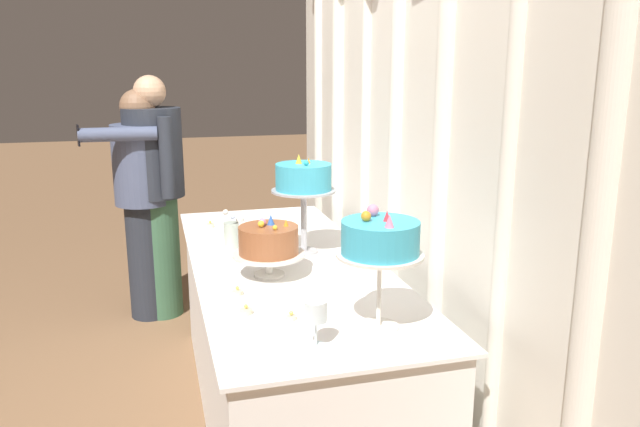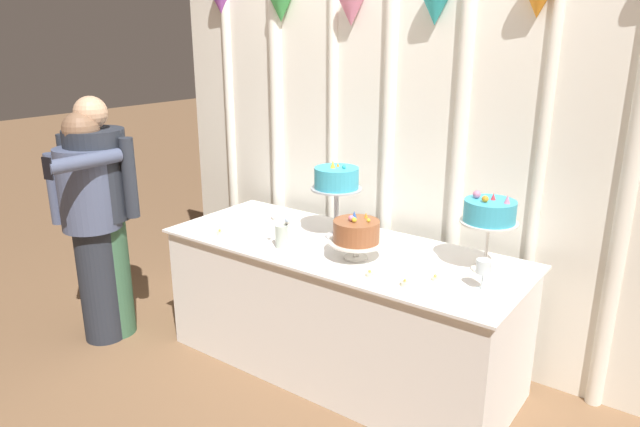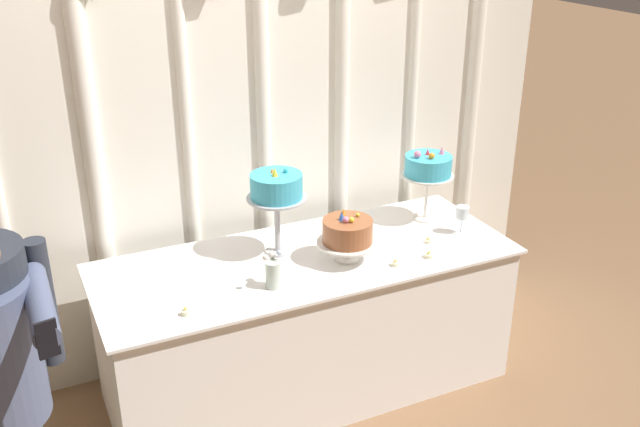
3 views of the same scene
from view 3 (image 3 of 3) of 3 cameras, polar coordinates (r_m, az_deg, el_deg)
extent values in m
plane|color=#846042|center=(3.93, -0.36, -14.18)|extent=(24.00, 24.00, 0.00)
cube|color=white|center=(3.88, -4.45, 5.93)|extent=(3.42, 0.04, 2.47)
cylinder|color=white|center=(3.66, -17.44, 3.74)|extent=(0.10, 0.10, 2.47)
cylinder|color=white|center=(3.74, -10.37, 4.90)|extent=(0.07, 0.07, 2.47)
cylinder|color=white|center=(3.86, -4.46, 5.81)|extent=(0.08, 0.08, 2.47)
cylinder|color=white|center=(4.03, 1.68, 6.69)|extent=(0.08, 0.08, 2.47)
cylinder|color=white|center=(4.25, 7.19, 7.41)|extent=(0.06, 0.06, 2.47)
cylinder|color=white|center=(4.48, 11.84, 7.97)|extent=(0.08, 0.08, 2.47)
cube|color=white|center=(3.79, -1.01, -8.80)|extent=(2.05, 0.77, 0.76)
cube|color=white|center=(3.59, -1.06, -3.59)|extent=(2.10, 0.82, 0.01)
cylinder|color=#B2B2B7|center=(3.64, -3.34, -2.99)|extent=(0.13, 0.13, 0.01)
cylinder|color=#B2B2B7|center=(3.58, -3.39, -0.91)|extent=(0.03, 0.03, 0.28)
cylinder|color=#B2B2B7|center=(3.52, -3.45, 1.23)|extent=(0.30, 0.30, 0.01)
cylinder|color=#3DB2D1|center=(3.50, -3.47, 2.20)|extent=(0.26, 0.26, 0.12)
sphere|color=#2DB2B7|center=(3.49, -2.74, 3.42)|extent=(0.02, 0.02, 0.02)
cone|color=orange|center=(3.49, -3.81, 3.42)|extent=(0.02, 0.02, 0.03)
cone|color=yellow|center=(3.45, -3.60, 3.31)|extent=(0.03, 0.03, 0.04)
cylinder|color=silver|center=(3.57, 2.16, -3.56)|extent=(0.13, 0.13, 0.01)
cylinder|color=silver|center=(3.55, 2.17, -2.93)|extent=(0.03, 0.03, 0.08)
cylinder|color=silver|center=(3.53, 2.18, -2.30)|extent=(0.30, 0.30, 0.01)
cylinder|color=#995633|center=(3.50, 2.19, -1.39)|extent=(0.25, 0.25, 0.11)
sphere|color=yellow|center=(3.51, 3.01, -0.11)|extent=(0.02, 0.02, 0.02)
cone|color=orange|center=(3.53, 1.88, 0.16)|extent=(0.02, 0.02, 0.03)
cone|color=blue|center=(3.47, 1.73, -0.18)|extent=(0.03, 0.03, 0.04)
sphere|color=pink|center=(3.45, 2.06, -0.49)|extent=(0.03, 0.03, 0.03)
sphere|color=yellow|center=(3.45, 2.51, -0.51)|extent=(0.03, 0.03, 0.03)
cylinder|color=silver|center=(4.05, 8.30, -0.32)|extent=(0.14, 0.14, 0.01)
cylinder|color=silver|center=(4.00, 8.40, 1.32)|extent=(0.02, 0.02, 0.24)
cylinder|color=silver|center=(3.95, 8.51, 2.99)|extent=(0.29, 0.29, 0.01)
cylinder|color=#3DB2D1|center=(3.93, 8.56, 3.79)|extent=(0.25, 0.25, 0.11)
cone|color=pink|center=(3.95, 9.63, 4.97)|extent=(0.03, 0.03, 0.04)
cone|color=#DB333D|center=(3.93, 8.52, 4.86)|extent=(0.02, 0.02, 0.03)
sphere|color=pink|center=(3.87, 7.72, 4.67)|extent=(0.04, 0.04, 0.04)
sphere|color=orange|center=(3.87, 8.83, 4.53)|extent=(0.03, 0.03, 0.03)
cylinder|color=silver|center=(3.92, 11.08, -1.46)|extent=(0.06, 0.06, 0.00)
cylinder|color=silver|center=(3.90, 11.13, -0.89)|extent=(0.01, 0.01, 0.08)
cylinder|color=silver|center=(3.87, 11.21, 0.09)|extent=(0.07, 0.07, 0.06)
cylinder|color=#B2C1B2|center=(3.30, -3.74, -4.85)|extent=(0.07, 0.07, 0.13)
sphere|color=white|center=(3.30, -3.82, -3.27)|extent=(0.04, 0.04, 0.04)
sphere|color=white|center=(3.22, -4.35, -3.49)|extent=(0.03, 0.03, 0.03)
sphere|color=silver|center=(3.27, -3.24, -3.13)|extent=(0.03, 0.03, 0.03)
cylinder|color=beige|center=(3.17, -10.59, -7.71)|extent=(0.04, 0.04, 0.02)
sphere|color=#F9CC4C|center=(3.16, -10.62, -7.39)|extent=(0.01, 0.01, 0.01)
cylinder|color=beige|center=(3.53, 5.98, -4.00)|extent=(0.04, 0.04, 0.02)
sphere|color=#F9CC4C|center=(3.52, 5.99, -3.72)|extent=(0.01, 0.01, 0.01)
cylinder|color=beige|center=(3.62, 8.59, -3.33)|extent=(0.05, 0.05, 0.02)
sphere|color=#F9CC4C|center=(3.61, 8.60, -3.06)|extent=(0.01, 0.01, 0.01)
cylinder|color=beige|center=(3.78, 8.56, -2.19)|extent=(0.04, 0.04, 0.01)
sphere|color=#F9CC4C|center=(3.77, 8.57, -1.96)|extent=(0.01, 0.01, 0.01)
cylinder|color=#282D38|center=(2.79, -21.01, -6.61)|extent=(0.08, 0.08, 0.50)
cylinder|color=#4C5675|center=(2.49, -21.31, -6.65)|extent=(0.08, 0.45, 0.08)
cube|color=black|center=(2.29, -20.77, -9.29)|extent=(0.06, 0.02, 0.12)
camera|label=1|loc=(4.60, 33.40, 10.09)|focal=34.57mm
camera|label=2|loc=(3.06, 56.82, 3.69)|focal=32.37mm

